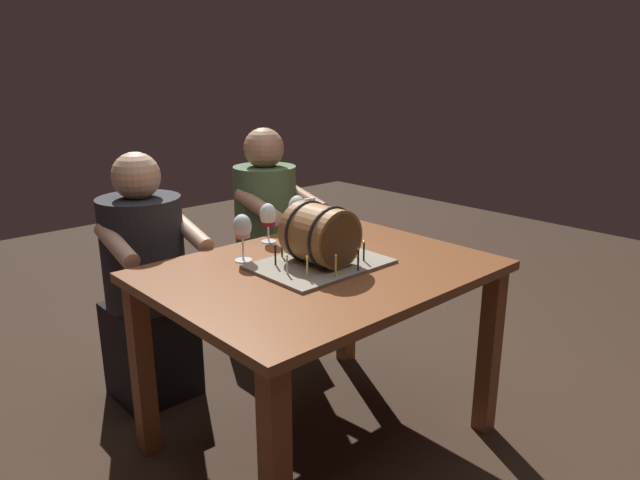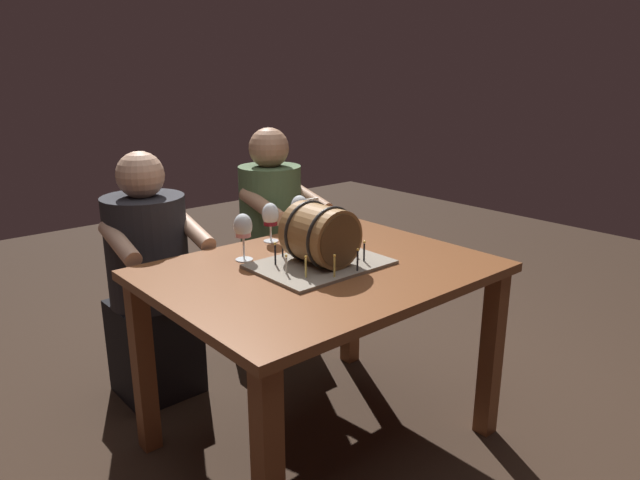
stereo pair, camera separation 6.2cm
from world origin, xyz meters
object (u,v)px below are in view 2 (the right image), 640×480
(barrel_cake, at_px, (320,239))
(person_seated_left, at_px, (151,286))
(wine_glass_red, at_px, (270,216))
(menu_card, at_px, (307,216))
(wine_glass_empty, at_px, (300,209))
(dining_table, at_px, (321,295))
(wine_glass_rose, at_px, (243,228))
(person_seated_right, at_px, (272,254))

(barrel_cake, xyz_separation_m, person_seated_left, (-0.34, 0.76, -0.32))
(wine_glass_red, relative_size, person_seated_left, 0.15)
(menu_card, bearing_deg, wine_glass_empty, -141.74)
(wine_glass_red, bearing_deg, dining_table, -97.77)
(dining_table, relative_size, wine_glass_empty, 6.10)
(dining_table, xyz_separation_m, person_seated_left, (-0.33, 0.77, -0.10))
(dining_table, height_order, menu_card, menu_card)
(wine_glass_red, bearing_deg, wine_glass_empty, -38.76)
(barrel_cake, xyz_separation_m, wine_glass_rose, (-0.18, 0.24, 0.02))
(dining_table, distance_m, wine_glass_empty, 0.43)
(barrel_cake, bearing_deg, wine_glass_red, 82.82)
(barrel_cake, height_order, person_seated_left, person_seated_left)
(barrel_cake, distance_m, menu_card, 0.44)
(wine_glass_red, height_order, person_seated_left, person_seated_left)
(person_seated_left, bearing_deg, wine_glass_empty, -43.73)
(person_seated_right, bearing_deg, barrel_cake, -113.35)
(dining_table, distance_m, person_seated_left, 0.85)
(wine_glass_red, distance_m, person_seated_right, 0.58)
(barrel_cake, bearing_deg, person_seated_right, 66.65)
(wine_glass_rose, distance_m, wine_glass_empty, 0.33)
(dining_table, xyz_separation_m, barrel_cake, (0.01, 0.01, 0.22))
(menu_card, bearing_deg, barrel_cake, -119.99)
(dining_table, height_order, wine_glass_red, wine_glass_red)
(barrel_cake, distance_m, wine_glass_rose, 0.30)
(barrel_cake, distance_m, wine_glass_red, 0.38)
(dining_table, relative_size, person_seated_right, 1.03)
(dining_table, distance_m, person_seated_right, 0.85)
(dining_table, bearing_deg, person_seated_left, 113.36)
(person_seated_left, bearing_deg, barrel_cake, -65.92)
(wine_glass_rose, height_order, person_seated_right, person_seated_right)
(person_seated_left, bearing_deg, dining_table, -66.64)
(wine_glass_red, bearing_deg, wine_glass_rose, -149.19)
(wine_glass_empty, relative_size, person_seated_right, 0.17)
(person_seated_right, bearing_deg, person_seated_left, 179.98)
(person_seated_left, distance_m, person_seated_right, 0.67)
(wine_glass_empty, height_order, person_seated_right, person_seated_right)
(wine_glass_red, height_order, person_seated_right, person_seated_right)
(dining_table, height_order, person_seated_right, person_seated_right)
(barrel_cake, xyz_separation_m, wine_glass_red, (0.05, 0.38, 0.01))
(wine_glass_empty, bearing_deg, person_seated_left, 136.27)
(wine_glass_rose, relative_size, menu_card, 1.15)
(wine_glass_rose, bearing_deg, barrel_cake, -53.48)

